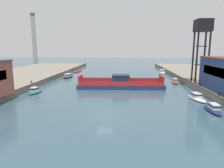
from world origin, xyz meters
name	(u,v)px	position (x,y,z in m)	size (l,w,h in m)	color
ground_plane	(105,116)	(0.00, 0.00, 0.00)	(400.00, 400.00, 0.00)	#385666
chain_ferry	(121,84)	(1.98, 23.24, 1.08)	(23.06, 7.53, 3.55)	navy
moored_boat_near_left	(213,109)	(17.97, 3.26, 0.55)	(1.73, 5.74, 1.50)	navy
moored_boat_near_right	(68,76)	(-17.62, 40.69, 0.54)	(3.03, 7.33, 1.47)	black
moored_boat_mid_left	(162,72)	(18.81, 56.39, 0.58)	(2.95, 7.84, 1.56)	white
moored_boat_mid_right	(35,91)	(-18.14, 14.92, 0.57)	(2.33, 5.16, 1.52)	#237075
moored_boat_far_left	(175,81)	(18.36, 31.40, 0.52)	(2.08, 5.42, 1.40)	red
moored_boat_far_right	(197,97)	(18.11, 11.50, 0.50)	(3.04, 6.75, 1.35)	white
moored_boat_upstream_a	(78,71)	(-18.48, 59.45, 0.22)	(3.62, 8.40, 0.92)	red
crane_tower	(203,31)	(23.11, 24.88, 14.81)	(3.89, 3.89, 16.40)	black
bollard_left_aft	(8,90)	(-21.33, 9.41, 1.89)	(0.32, 0.32, 0.71)	black
bollard_right_aft	(219,94)	(21.33, 8.84, 1.89)	(0.32, 0.32, 0.71)	black
bollard_left_far	(31,82)	(-21.33, 19.98, 1.89)	(0.32, 0.32, 0.71)	black
bollard_right_far	(200,84)	(21.33, 18.99, 1.89)	(0.32, 0.32, 0.71)	black
smokestack_distant_a	(34,37)	(-65.60, 119.35, 19.06)	(3.23, 3.23, 36.04)	#9E998E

